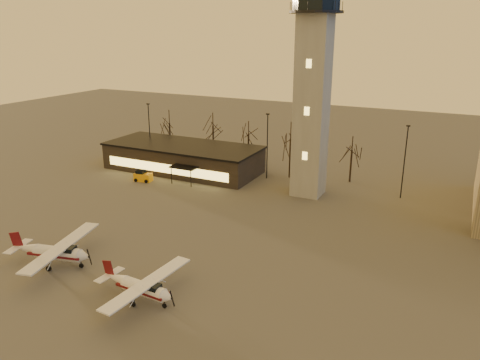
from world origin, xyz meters
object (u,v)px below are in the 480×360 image
(cessna_rear, at_px, (60,255))
(service_cart, at_px, (143,177))
(terminal, at_px, (183,157))
(cessna_front, at_px, (145,291))
(control_tower, at_px, (313,76))

(cessna_rear, height_order, service_cart, cessna_rear)
(terminal, distance_m, service_cart, 8.14)
(cessna_rear, xyz_separation_m, service_cart, (-9.33, 25.21, -0.45))
(terminal, relative_size, cessna_front, 2.48)
(cessna_rear, bearing_deg, terminal, 88.70)
(cessna_front, bearing_deg, service_cart, 131.74)
(cessna_front, height_order, service_cart, cessna_front)
(service_cart, bearing_deg, control_tower, 4.69)
(cessna_rear, bearing_deg, control_tower, 50.75)
(terminal, relative_size, cessna_rear, 2.22)
(control_tower, distance_m, service_cart, 29.54)
(control_tower, distance_m, cessna_front, 35.95)
(cessna_rear, relative_size, service_cart, 4.09)
(control_tower, bearing_deg, cessna_rear, -116.02)
(terminal, height_order, service_cart, terminal)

